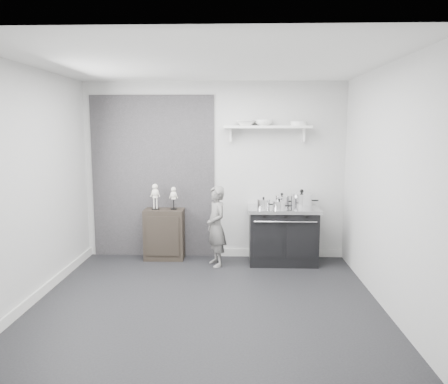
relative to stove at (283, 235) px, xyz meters
The scene contains 15 objects.
ground 1.85m from the stove, 125.13° to the right, with size 4.00×4.00×0.00m, color black.
room_shell 2.12m from the stove, 130.35° to the right, with size 4.02×3.62×2.71m.
wall_shelf 1.62m from the stove, 139.84° to the left, with size 1.30×0.26×0.24m.
stove is the anchor object (origin of this frame).
side_cabinet 1.80m from the stove, behind, with size 0.60×0.35×0.78m, color black.
child 1.02m from the stove, 169.89° to the right, with size 0.43×0.28×1.18m, color slate.
pot_front_left 0.57m from the stove, 165.81° to the right, with size 0.28×0.19×0.17m.
pot_back_left 0.51m from the stove, 95.42° to the left, with size 0.32×0.23×0.20m.
pot_back_right 0.60m from the stove, 16.33° to the left, with size 0.42×0.33×0.26m.
pot_front_center 0.51m from the stove, 115.08° to the right, with size 0.28×0.19×0.16m.
skeleton_full 2.02m from the stove, behind, with size 0.13×0.08×0.45m, color white, non-canonical shape.
skeleton_torso 1.74m from the stove, behind, with size 0.11×0.07×0.40m, color white, non-canonical shape.
bowl_large 1.76m from the stove, 161.04° to the left, with size 0.29×0.29×0.07m, color white.
bowl_small 1.70m from the stove, 146.57° to the left, with size 0.27×0.27×0.08m, color white.
plate_stack 1.67m from the stove, 41.04° to the left, with size 0.25×0.25×0.06m, color white.
Camera 1 is at (0.36, -4.90, 1.99)m, focal length 35.00 mm.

